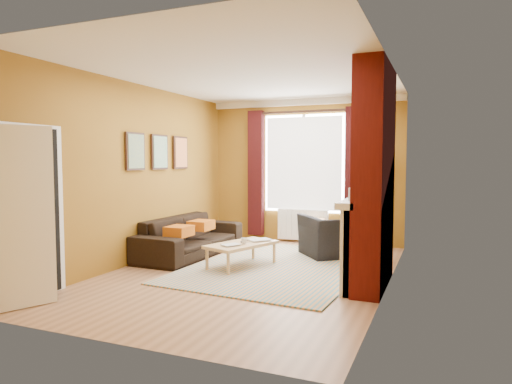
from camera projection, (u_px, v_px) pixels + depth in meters
ground at (249, 273)px, 6.51m from camera, size 5.50×5.50×0.00m
room_walls at (298, 176)px, 6.43m from camera, size 3.82×5.54×2.83m
striped_rug at (279, 267)px, 6.89m from camera, size 2.66×3.53×0.02m
sofa at (191, 236)px, 7.74m from camera, size 0.94×2.26×0.65m
armchair at (337, 236)px, 7.63m from camera, size 1.42×1.40×0.70m
coffee_table at (242, 246)px, 6.86m from camera, size 0.90×1.23×0.37m
wicker_stool at (314, 232)px, 8.59m from camera, size 0.49×0.49×0.52m
floor_lamp at (380, 174)px, 8.06m from camera, size 0.32×0.32×1.74m
book_a at (227, 244)px, 6.71m from camera, size 0.30×0.31×0.02m
book_b at (256, 239)px, 7.15m from camera, size 0.40×0.41×0.03m
mug at (244, 241)px, 6.77m from camera, size 0.12×0.12×0.09m
tv_remote at (244, 241)px, 6.95m from camera, size 0.05×0.15×0.02m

